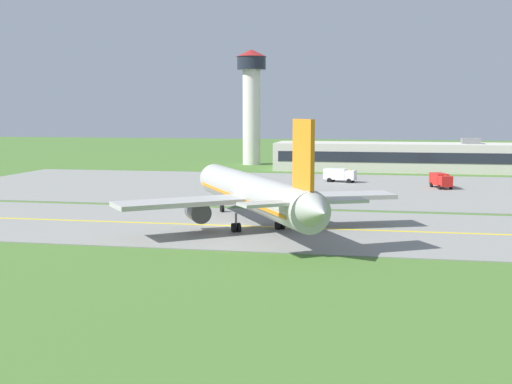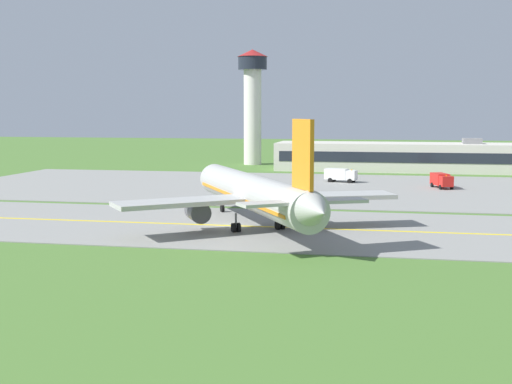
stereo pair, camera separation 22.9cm
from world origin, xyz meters
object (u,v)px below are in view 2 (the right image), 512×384
Objects in this scene: service_truck_baggage at (340,175)px; service_truck_fuel at (442,180)px; airplane_lead at (254,193)px; control_tower at (253,96)px.

service_truck_baggage is 19.21m from service_truck_fuel.
airplane_lead is 96.21m from control_tower.
service_truck_fuel is (23.90, 46.63, -2.60)m from airplane_lead.
control_tower is (-19.25, 93.36, 13.04)m from airplane_lead.
service_truck_baggage is (5.89, 53.31, -2.60)m from airplane_lead.
airplane_lead is 1.26× the size of control_tower.
control_tower is at bearing 101.65° from airplane_lead.
control_tower is (-25.14, 40.05, 15.64)m from service_truck_baggage.
service_truck_baggage is at bearing 159.64° from service_truck_fuel.
service_truck_fuel is at bearing -20.36° from service_truck_baggage.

